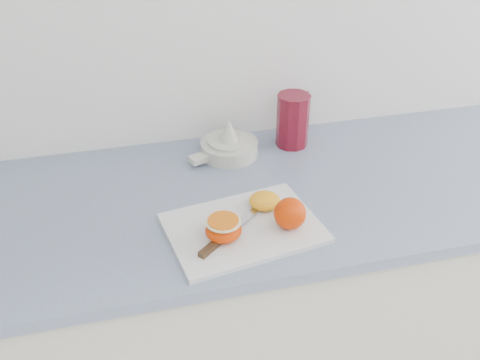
{
  "coord_description": "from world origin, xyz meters",
  "views": [
    {
      "loc": [
        -0.44,
        0.63,
        1.64
      ],
      "look_at": [
        -0.19,
        1.65,
        0.96
      ],
      "focal_mm": 40.0,
      "sensor_mm": 36.0,
      "label": 1
    }
  ],
  "objects_px": {
    "citrus_juicer": "(229,145)",
    "red_tumbler": "(293,122)",
    "counter": "(270,310)",
    "half_orange": "(223,229)",
    "cutting_board": "(243,228)"
  },
  "relations": [
    {
      "from": "citrus_juicer",
      "to": "red_tumbler",
      "type": "relative_size",
      "value": 1.31
    },
    {
      "from": "counter",
      "to": "red_tumbler",
      "type": "relative_size",
      "value": 15.78
    },
    {
      "from": "counter",
      "to": "half_orange",
      "type": "relative_size",
      "value": 30.34
    },
    {
      "from": "half_orange",
      "to": "red_tumbler",
      "type": "distance_m",
      "value": 0.48
    },
    {
      "from": "cutting_board",
      "to": "red_tumbler",
      "type": "distance_m",
      "value": 0.42
    },
    {
      "from": "cutting_board",
      "to": "half_orange",
      "type": "height_order",
      "value": "half_orange"
    },
    {
      "from": "cutting_board",
      "to": "citrus_juicer",
      "type": "distance_m",
      "value": 0.34
    },
    {
      "from": "cutting_board",
      "to": "red_tumbler",
      "type": "relative_size",
      "value": 2.19
    },
    {
      "from": "citrus_juicer",
      "to": "counter",
      "type": "bearing_deg",
      "value": -66.68
    },
    {
      "from": "half_orange",
      "to": "citrus_juicer",
      "type": "relative_size",
      "value": 0.4
    },
    {
      "from": "half_orange",
      "to": "red_tumbler",
      "type": "bearing_deg",
      "value": 53.33
    },
    {
      "from": "counter",
      "to": "half_orange",
      "type": "distance_m",
      "value": 0.54
    },
    {
      "from": "red_tumbler",
      "to": "cutting_board",
      "type": "bearing_deg",
      "value": -123.39
    },
    {
      "from": "half_orange",
      "to": "red_tumbler",
      "type": "height_order",
      "value": "red_tumbler"
    },
    {
      "from": "counter",
      "to": "red_tumbler",
      "type": "distance_m",
      "value": 0.56
    }
  ]
}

